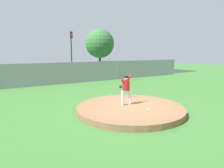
{
  "coord_description": "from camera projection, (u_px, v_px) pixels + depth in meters",
  "views": [
    {
      "loc": [
        -5.67,
        -7.37,
        2.87
      ],
      "look_at": [
        0.31,
        2.18,
        1.04
      ],
      "focal_mm": 31.07,
      "sensor_mm": 36.0,
      "label": 1
    }
  ],
  "objects": [
    {
      "name": "tree_tall_centre",
      "position": [
        100.0,
        44.0,
        34.26
      ],
      "size": [
        5.11,
        5.11,
        7.03
      ],
      "color": "#4C331E",
      "rests_on": "ground_plane"
    },
    {
      "name": "parked_car_champagne",
      "position": [
        30.0,
        73.0,
        20.21
      ],
      "size": [
        1.97,
        4.33,
        1.63
      ],
      "color": "tan",
      "rests_on": "ground_plane"
    },
    {
      "name": "pitchers_mound",
      "position": [
        130.0,
        109.0,
        9.57
      ],
      "size": [
        5.26,
        5.26,
        0.27
      ],
      "primitive_type": "cylinder",
      "color": "brown",
      "rests_on": "ground_plane"
    },
    {
      "name": "baseball",
      "position": [
        149.0,
        110.0,
        8.81
      ],
      "size": [
        0.07,
        0.07,
        0.07
      ],
      "primitive_type": "sphere",
      "color": "white",
      "rests_on": "pitchers_mound"
    },
    {
      "name": "pitcher_youth",
      "position": [
        126.0,
        87.0,
        9.62
      ],
      "size": [
        0.78,
        0.32,
        1.59
      ],
      "color": "silver",
      "rests_on": "pitchers_mound"
    },
    {
      "name": "ground_plane",
      "position": [
        82.0,
        91.0,
        14.61
      ],
      "size": [
        80.0,
        80.0,
        0.0
      ],
      "primitive_type": "plane",
      "color": "#386B2D"
    },
    {
      "name": "parked_car_burgundy",
      "position": [
        109.0,
        68.0,
        25.87
      ],
      "size": [
        2.04,
        4.48,
        1.73
      ],
      "color": "maroon",
      "rests_on": "ground_plane"
    },
    {
      "name": "asphalt_strip",
      "position": [
        51.0,
        78.0,
        21.72
      ],
      "size": [
        44.0,
        7.0,
        0.01
      ],
      "primitive_type": "cube",
      "color": "#2B2B2D",
      "rests_on": "ground_plane"
    },
    {
      "name": "chainlink_fence",
      "position": [
        64.0,
        73.0,
        17.8
      ],
      "size": [
        29.82,
        0.07,
        2.09
      ],
      "color": "gray",
      "rests_on": "ground_plane"
    },
    {
      "name": "parked_car_teal",
      "position": [
        70.0,
        70.0,
        22.66
      ],
      "size": [
        2.06,
        4.69,
        1.71
      ],
      "color": "#146066",
      "rests_on": "ground_plane"
    },
    {
      "name": "traffic_light_far",
      "position": [
        71.0,
        45.0,
        27.05
      ],
      "size": [
        0.28,
        0.46,
        5.73
      ],
      "color": "black",
      "rests_on": "ground_plane"
    }
  ]
}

